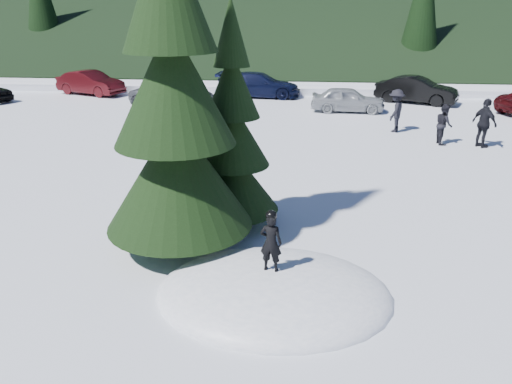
# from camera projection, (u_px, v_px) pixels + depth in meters

# --- Properties ---
(ground) EXTENTS (200.00, 200.00, 0.00)m
(ground) POSITION_uv_depth(u_px,v_px,m) (274.00, 295.00, 9.45)
(ground) COLOR white
(ground) RESTS_ON ground
(snow_mound) EXTENTS (4.48, 3.52, 0.96)m
(snow_mound) POSITION_uv_depth(u_px,v_px,m) (274.00, 295.00, 9.45)
(snow_mound) COLOR white
(snow_mound) RESTS_ON ground
(spruce_tall) EXTENTS (3.20, 3.20, 8.60)m
(spruce_tall) POSITION_uv_depth(u_px,v_px,m) (174.00, 101.00, 10.15)
(spruce_tall) COLOR black
(spruce_tall) RESTS_ON ground
(spruce_short) EXTENTS (2.20, 2.20, 5.37)m
(spruce_short) POSITION_uv_depth(u_px,v_px,m) (233.00, 142.00, 11.79)
(spruce_short) COLOR black
(spruce_short) RESTS_ON ground
(child_skier) EXTENTS (0.46, 0.34, 1.14)m
(child_skier) POSITION_uv_depth(u_px,v_px,m) (271.00, 243.00, 9.18)
(child_skier) COLOR black
(child_skier) RESTS_ON snow_mound
(adult_0) EXTENTS (0.64, 0.80, 1.56)m
(adult_0) POSITION_uv_depth(u_px,v_px,m) (444.00, 124.00, 19.40)
(adult_0) COLOR black
(adult_0) RESTS_ON ground
(adult_1) EXTENTS (0.94, 1.18, 1.87)m
(adult_1) POSITION_uv_depth(u_px,v_px,m) (484.00, 123.00, 18.86)
(adult_1) COLOR black
(adult_1) RESTS_ON ground
(adult_2) EXTENTS (1.09, 1.34, 1.81)m
(adult_2) POSITION_uv_depth(u_px,v_px,m) (396.00, 111.00, 21.22)
(adult_2) COLOR black
(adult_2) RESTS_ON ground
(car_1) EXTENTS (4.54, 2.93, 1.41)m
(car_1) POSITION_uv_depth(u_px,v_px,m) (91.00, 83.00, 30.10)
(car_1) COLOR #370A0D
(car_1) RESTS_ON ground
(car_2) EXTENTS (5.03, 3.25, 1.29)m
(car_2) POSITION_uv_depth(u_px,v_px,m) (174.00, 96.00, 26.27)
(car_2) COLOR #505258
(car_2) RESTS_ON ground
(car_3) EXTENTS (5.04, 2.38, 1.42)m
(car_3) POSITION_uv_depth(u_px,v_px,m) (259.00, 85.00, 29.33)
(car_3) COLOR black
(car_3) RESTS_ON ground
(car_4) EXTENTS (3.75, 1.64, 1.26)m
(car_4) POSITION_uv_depth(u_px,v_px,m) (348.00, 99.00, 25.29)
(car_4) COLOR #9A9EA2
(car_4) RESTS_ON ground
(car_5) EXTENTS (4.61, 3.14, 1.44)m
(car_5) POSITION_uv_depth(u_px,v_px,m) (416.00, 90.00, 27.54)
(car_5) COLOR black
(car_5) RESTS_ON ground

